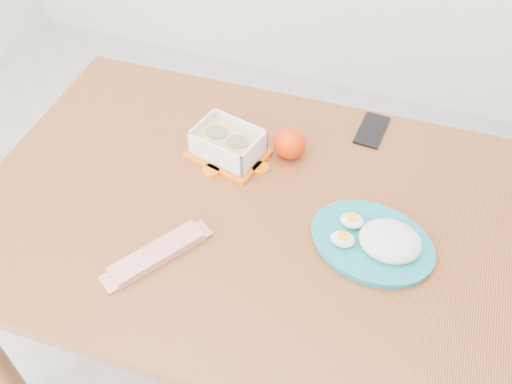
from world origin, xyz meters
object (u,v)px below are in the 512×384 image
(food_container, at_px, (228,144))
(rice_plate, at_px, (378,240))
(smartphone, at_px, (372,130))
(dining_table, at_px, (256,231))
(orange_fruit, at_px, (290,143))

(food_container, bearing_deg, rice_plate, -7.76)
(food_container, relative_size, smartphone, 1.59)
(dining_table, height_order, food_container, food_container)
(dining_table, xyz_separation_m, orange_fruit, (0.02, 0.21, 0.13))
(rice_plate, distance_m, smartphone, 0.40)
(rice_plate, xyz_separation_m, smartphone, (-0.10, 0.39, -0.02))
(dining_table, bearing_deg, rice_plate, -4.42)
(orange_fruit, bearing_deg, smartphone, 43.11)
(food_container, xyz_separation_m, smartphone, (0.33, 0.23, -0.04))
(dining_table, bearing_deg, orange_fruit, 83.21)
(dining_table, height_order, rice_plate, rice_plate)
(dining_table, relative_size, rice_plate, 4.24)
(dining_table, xyz_separation_m, rice_plate, (0.30, -0.01, 0.11))
(food_container, distance_m, rice_plate, 0.46)
(dining_table, xyz_separation_m, food_container, (-0.13, 0.15, 0.12))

